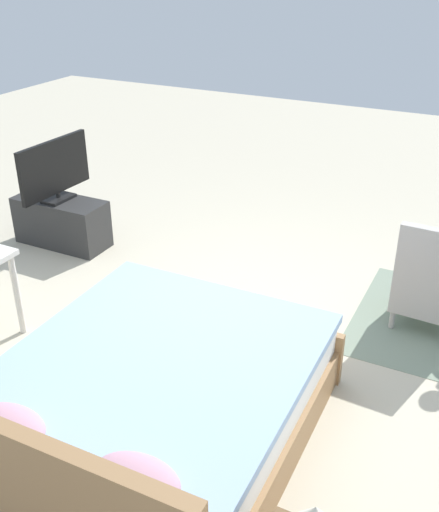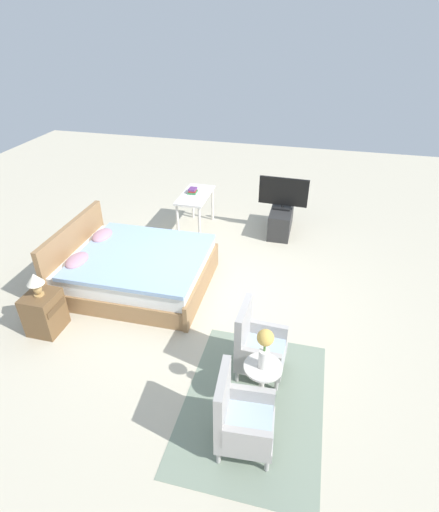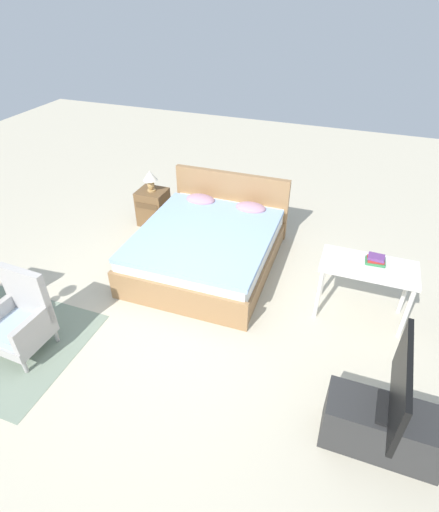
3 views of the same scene
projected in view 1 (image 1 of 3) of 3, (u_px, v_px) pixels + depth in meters
ground_plane at (224, 340)px, 4.70m from camera, size 16.00×16.00×0.00m
bed at (149, 408)px, 3.58m from camera, size 1.79×2.16×0.96m
armchair_by_window_right at (432, 285)px, 4.70m from camera, size 0.56×0.56×0.92m
tv_stand at (62, 222)px, 6.11m from camera, size 0.96×0.40×0.49m
tv_flatscreen at (55, 169)px, 5.85m from camera, size 0.21×0.91×0.61m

